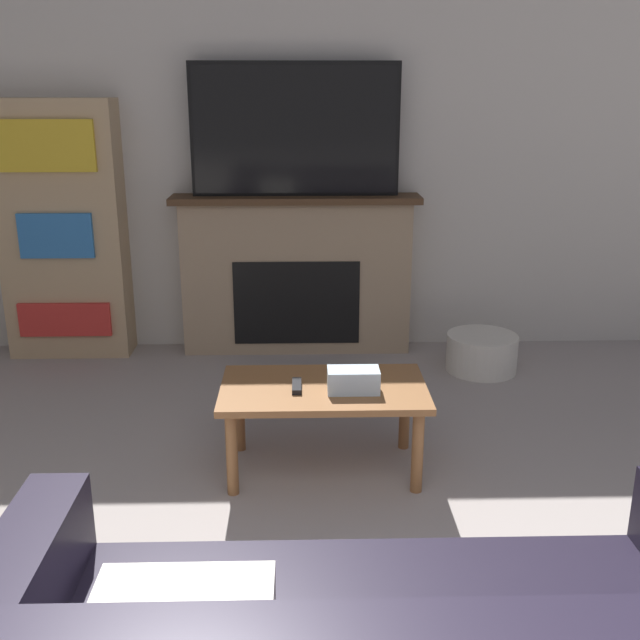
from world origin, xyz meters
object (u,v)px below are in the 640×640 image
Objects in this scene: coffee_table at (324,398)px; tv at (295,130)px; fireplace at (296,274)px; bookshelf at (63,231)px; storage_basket at (482,353)px.

tv is at bearing 94.46° from coffee_table.
fireplace is at bearing 94.40° from coffee_table.
tv reaches higher than coffee_table.
fireplace is 1.71× the size of coffee_table.
tv is at bearing 0.12° from bookshelf.
bookshelf is at bearing 134.56° from coffee_table.
coffee_table reaches higher than storage_basket.
tv is 1.91m from coffee_table.
coffee_table is at bearing -85.60° from fireplace.
tv is at bearing 160.77° from storage_basket.
fireplace is 3.62× the size of storage_basket.
tv is (0.00, -0.02, 0.89)m from fireplace.
fireplace is 1.22× the size of tv.
bookshelf is at bearing 171.40° from storage_basket.
fireplace is 1.62m from coffee_table.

